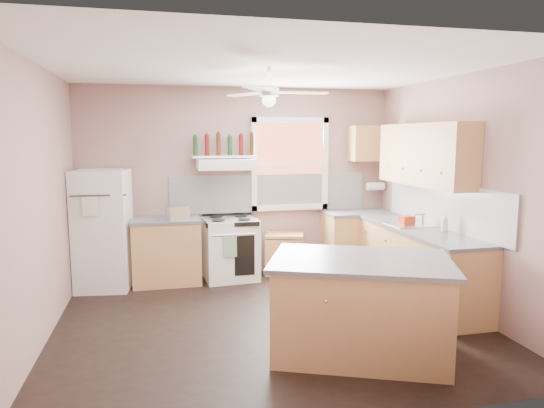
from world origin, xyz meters
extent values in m
plane|color=black|center=(0.00, 0.00, 0.00)|extent=(4.50, 4.50, 0.00)
plane|color=white|center=(0.00, 0.00, 2.70)|extent=(4.50, 4.50, 0.00)
cube|color=gray|center=(0.00, 2.02, 1.35)|extent=(4.50, 0.05, 2.70)
cube|color=gray|center=(2.27, 0.00, 1.35)|extent=(0.05, 4.00, 2.70)
cube|color=gray|center=(-2.27, 0.00, 1.35)|extent=(0.05, 4.00, 2.70)
cube|color=white|center=(0.45, 1.99, 1.18)|extent=(2.90, 0.03, 0.55)
cube|color=white|center=(2.23, 0.30, 1.18)|extent=(0.03, 2.60, 0.55)
cube|color=brown|center=(0.75, 1.98, 1.60)|extent=(1.00, 0.02, 1.20)
cube|color=white|center=(0.75, 1.96, 1.60)|extent=(1.16, 0.07, 1.36)
cube|color=white|center=(-1.87, 1.64, 0.79)|extent=(0.74, 0.72, 1.57)
cube|color=#AE7D48|center=(-1.06, 1.70, 0.43)|extent=(0.90, 0.60, 0.86)
cube|color=#515154|center=(-1.06, 1.70, 0.88)|extent=(0.92, 0.62, 0.04)
cube|color=silver|center=(-0.90, 1.57, 0.99)|extent=(0.32, 0.26, 0.18)
cube|color=white|center=(-0.18, 1.70, 0.43)|extent=(0.77, 0.69, 0.86)
cube|color=white|center=(-0.23, 1.75, 1.62)|extent=(0.78, 0.50, 0.14)
cube|color=white|center=(-0.23, 1.87, 1.72)|extent=(0.90, 0.26, 0.03)
cube|color=#AE7D48|center=(0.62, 1.75, 0.27)|extent=(0.62, 0.50, 0.54)
cube|color=#AE7D48|center=(1.75, 1.70, 0.43)|extent=(1.00, 0.60, 0.86)
cube|color=#AE7D48|center=(1.95, 0.30, 0.43)|extent=(0.60, 2.20, 0.86)
cube|color=#515154|center=(1.75, 1.70, 0.88)|extent=(1.02, 0.62, 0.04)
cube|color=#515154|center=(1.94, 0.30, 0.88)|extent=(0.62, 2.22, 0.04)
cube|color=silver|center=(1.94, 0.50, 0.90)|extent=(0.55, 0.45, 0.03)
cylinder|color=silver|center=(2.10, 0.50, 0.97)|extent=(0.03, 0.03, 0.14)
cube|color=#AE7D48|center=(2.08, 0.50, 1.78)|extent=(0.33, 1.80, 0.76)
cube|color=#AE7D48|center=(1.95, 1.83, 1.90)|extent=(0.60, 0.33, 0.52)
cylinder|color=white|center=(2.07, 1.86, 1.25)|extent=(0.26, 0.12, 0.12)
cube|color=#AE7D48|center=(0.65, -0.94, 0.43)|extent=(1.77, 1.47, 0.86)
cube|color=#515154|center=(0.65, -0.94, 0.88)|extent=(1.89, 1.58, 0.04)
cylinder|color=white|center=(0.00, 0.00, 2.45)|extent=(0.20, 0.20, 0.08)
imported|color=silver|center=(2.10, 0.02, 1.01)|extent=(0.08, 0.09, 0.22)
cube|color=#B22C0F|center=(1.92, 0.59, 0.95)|extent=(0.20, 0.16, 0.10)
cylinder|color=#143819|center=(-0.63, 1.87, 1.87)|extent=(0.06, 0.06, 0.27)
cylinder|color=#590F0F|center=(-0.47, 1.87, 1.88)|extent=(0.06, 0.06, 0.29)
cylinder|color=#3F230F|center=(-0.31, 1.87, 1.89)|extent=(0.06, 0.06, 0.31)
cylinder|color=#143819|center=(-0.15, 1.87, 1.87)|extent=(0.06, 0.06, 0.27)
cylinder|color=#590F0F|center=(0.01, 1.87, 1.88)|extent=(0.06, 0.06, 0.29)
cylinder|color=#3F230F|center=(0.17, 1.87, 1.89)|extent=(0.06, 0.06, 0.31)
camera|label=1|loc=(-1.10, -4.94, 2.00)|focal=32.00mm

